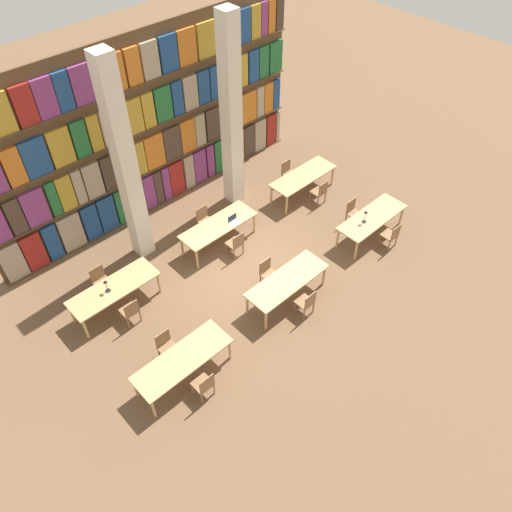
% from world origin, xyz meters
% --- Properties ---
extents(ground_plane, '(40.00, 40.00, 0.00)m').
position_xyz_m(ground_plane, '(0.00, 0.00, 0.00)').
color(ground_plane, brown).
extents(bookshelf_bank, '(10.73, 0.35, 5.50)m').
position_xyz_m(bookshelf_bank, '(-0.00, 4.32, 2.59)').
color(bookshelf_bank, brown).
rests_on(bookshelf_bank, ground_plane).
extents(pillar_left, '(0.47, 0.47, 6.00)m').
position_xyz_m(pillar_left, '(-1.79, 2.80, 3.00)').
color(pillar_left, silver).
rests_on(pillar_left, ground_plane).
extents(pillar_center, '(0.47, 0.47, 6.00)m').
position_xyz_m(pillar_center, '(1.79, 2.80, 3.00)').
color(pillar_center, silver).
rests_on(pillar_center, ground_plane).
extents(reading_table_0, '(2.38, 0.85, 0.75)m').
position_xyz_m(reading_table_0, '(-3.51, -1.42, 0.68)').
color(reading_table_0, tan).
rests_on(reading_table_0, ground_plane).
extents(chair_0, '(0.42, 0.40, 0.86)m').
position_xyz_m(chair_0, '(-3.48, -2.13, 0.46)').
color(chair_0, olive).
rests_on(chair_0, ground_plane).
extents(chair_1, '(0.42, 0.40, 0.86)m').
position_xyz_m(chair_1, '(-3.48, -0.71, 0.46)').
color(chair_1, olive).
rests_on(chair_1, ground_plane).
extents(reading_table_1, '(2.38, 0.85, 0.75)m').
position_xyz_m(reading_table_1, '(-0.05, -1.39, 0.68)').
color(reading_table_1, tan).
rests_on(reading_table_1, ground_plane).
extents(chair_2, '(0.42, 0.40, 0.86)m').
position_xyz_m(chair_2, '(-0.06, -2.10, 0.46)').
color(chair_2, olive).
rests_on(chair_2, ground_plane).
extents(chair_3, '(0.42, 0.40, 0.86)m').
position_xyz_m(chair_3, '(-0.06, -0.68, 0.46)').
color(chair_3, olive).
rests_on(chair_3, ground_plane).
extents(reading_table_2, '(2.38, 0.85, 0.75)m').
position_xyz_m(reading_table_2, '(3.58, -1.37, 0.68)').
color(reading_table_2, tan).
rests_on(reading_table_2, ground_plane).
extents(chair_4, '(0.42, 0.40, 0.86)m').
position_xyz_m(chair_4, '(3.63, -2.08, 0.46)').
color(chair_4, olive).
rests_on(chair_4, ground_plane).
extents(chair_5, '(0.42, 0.40, 0.86)m').
position_xyz_m(chair_5, '(3.63, -0.66, 0.46)').
color(chair_5, olive).
rests_on(chair_5, ground_plane).
extents(desk_lamp_0, '(0.14, 0.14, 0.42)m').
position_xyz_m(desk_lamp_0, '(3.21, -1.35, 1.03)').
color(desk_lamp_0, '#232328').
rests_on(desk_lamp_0, reading_table_2).
extents(reading_table_3, '(2.38, 0.85, 0.75)m').
position_xyz_m(reading_table_3, '(-3.50, 1.50, 0.68)').
color(reading_table_3, tan).
rests_on(reading_table_3, ground_plane).
extents(chair_6, '(0.42, 0.40, 0.86)m').
position_xyz_m(chair_6, '(-3.51, 0.79, 0.46)').
color(chair_6, olive).
rests_on(chair_6, ground_plane).
extents(chair_7, '(0.42, 0.40, 0.86)m').
position_xyz_m(chair_7, '(-3.51, 2.21, 0.46)').
color(chair_7, olive).
rests_on(chair_7, ground_plane).
extents(desk_lamp_1, '(0.14, 0.14, 0.39)m').
position_xyz_m(desk_lamp_1, '(-3.66, 1.49, 1.01)').
color(desk_lamp_1, '#232328').
rests_on(desk_lamp_1, reading_table_3).
extents(reading_table_4, '(2.38, 0.85, 0.75)m').
position_xyz_m(reading_table_4, '(0.03, 1.49, 0.68)').
color(reading_table_4, tan).
rests_on(reading_table_4, ground_plane).
extents(chair_8, '(0.42, 0.40, 0.86)m').
position_xyz_m(chair_8, '(0.07, 0.78, 0.46)').
color(chair_8, olive).
rests_on(chair_8, ground_plane).
extents(chair_9, '(0.42, 0.40, 0.86)m').
position_xyz_m(chair_9, '(0.07, 2.21, 0.46)').
color(chair_9, olive).
rests_on(chair_9, ground_plane).
extents(laptop, '(0.32, 0.22, 0.21)m').
position_xyz_m(laptop, '(0.44, 1.26, 0.79)').
color(laptop, silver).
rests_on(laptop, reading_table_4).
extents(reading_table_5, '(2.38, 0.85, 0.75)m').
position_xyz_m(reading_table_5, '(3.59, 1.42, 0.68)').
color(reading_table_5, tan).
rests_on(reading_table_5, ground_plane).
extents(chair_10, '(0.42, 0.40, 0.86)m').
position_xyz_m(chair_10, '(3.63, 0.71, 0.46)').
color(chair_10, olive).
rests_on(chair_10, ground_plane).
extents(chair_11, '(0.42, 0.40, 0.86)m').
position_xyz_m(chair_11, '(3.63, 2.13, 0.46)').
color(chair_11, olive).
rests_on(chair_11, ground_plane).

